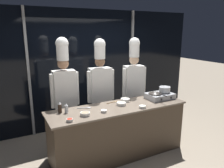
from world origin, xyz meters
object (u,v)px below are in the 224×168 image
Objects in this scene: frying_pan at (155,93)px; serving_spoon_slotted at (87,108)px; prep_bowl_chili_flakes at (70,120)px; stock_pot at (165,89)px; prep_bowl_garlic at (125,100)px; chef_sous at (100,83)px; prep_bowl_chicken at (121,104)px; squeeze_bottle_clear at (66,108)px; prep_bowl_bean_sprouts at (142,107)px; chef_line at (134,79)px; portable_stove at (160,96)px; prep_bowl_onion at (104,111)px; prep_bowl_mushrooms at (85,114)px; serving_spoon_solid at (114,102)px; chef_head at (64,85)px; squeeze_bottle_soy at (60,108)px.

frying_pan reaches higher than serving_spoon_slotted.
stock_pot is at bearing 7.56° from prep_bowl_chili_flakes.
chef_sous reaches higher than prep_bowl_garlic.
stock_pot reaches higher than prep_bowl_chicken.
squeeze_bottle_clear reaches higher than prep_bowl_garlic.
chef_line reaches higher than prep_bowl_bean_sprouts.
prep_bowl_chili_flakes is at bearing -171.98° from portable_stove.
prep_bowl_garlic is 0.78m from serving_spoon_slotted.
serving_spoon_slotted is at bearing 153.15° from prep_bowl_bean_sprouts.
prep_bowl_chicken is at bearing 14.94° from prep_bowl_chili_flakes.
prep_bowl_chili_flakes is at bearing -171.61° from frying_pan.
chef_sous is at bearing 68.84° from prep_bowl_onion.
portable_stove reaches higher than prep_bowl_chicken.
prep_bowl_mushrooms reaches higher than serving_spoon_solid.
prep_bowl_chicken reaches higher than prep_bowl_chili_flakes.
chef_head reaches higher than prep_bowl_bean_sprouts.
squeeze_bottle_soy reaches higher than serving_spoon_solid.
prep_bowl_chili_flakes is (0.03, -0.42, -0.06)m from squeeze_bottle_soy.
prep_bowl_onion is 0.43× the size of serving_spoon_solid.
prep_bowl_mushrooms reaches higher than prep_bowl_bean_sprouts.
frying_pan is at bearing -6.45° from serving_spoon_slotted.
chef_head reaches higher than prep_bowl_garlic.
chef_head is (-0.79, 0.47, 0.31)m from serving_spoon_solid.
stock_pot reaches higher than portable_stove.
prep_bowl_mushrooms is 1.10m from chef_sous.
frying_pan is 4.37× the size of prep_bowl_chili_flakes.
squeeze_bottle_soy is (-0.09, 0.06, 0.01)m from squeeze_bottle_clear.
serving_spoon_slotted is 1.38m from chef_line.
prep_bowl_chicken is 0.21m from serving_spoon_solid.
squeeze_bottle_soy is 1.81× the size of prep_bowl_chili_flakes.
squeeze_bottle_soy is at bearing 175.76° from stock_pot.
frying_pan is 0.24m from stock_pot.
prep_bowl_onion is at bearing -151.47° from prep_bowl_garlic.
prep_bowl_bean_sprouts is (0.67, -0.12, 0.00)m from prep_bowl_onion.
squeeze_bottle_soy is 1.07m from prep_bowl_chicken.
squeeze_bottle_clear is 0.37m from prep_bowl_chili_flakes.
stock_pot reaches higher than prep_bowl_mushrooms.
prep_bowl_chicken is (0.97, -0.09, -0.05)m from squeeze_bottle_clear.
prep_bowl_chicken reaches higher than prep_bowl_onion.
portable_stove is 1.90m from prep_bowl_chili_flakes.
prep_bowl_chili_flakes is 0.05× the size of chef_line.
chef_line is at bearing 30.86° from serving_spoon_solid.
stock_pot is 1.53× the size of squeeze_bottle_clear.
chef_head is (0.20, 0.95, 0.29)m from prep_bowl_chili_flakes.
chef_head is at bearing 156.35° from frying_pan.
chef_line is at bearing 28.03° from prep_bowl_chili_flakes.
prep_bowl_bean_sprouts is (1.22, -0.38, -0.05)m from squeeze_bottle_clear.
serving_spoon_solid is at bearing 3.62° from squeeze_bottle_soy.
portable_stove is 1.15× the size of frying_pan.
squeeze_bottle_clear is 1.58× the size of prep_bowl_chili_flakes.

